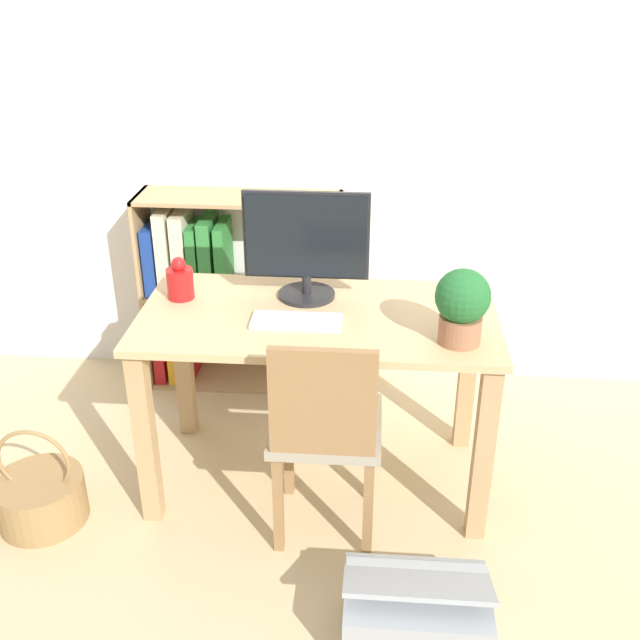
# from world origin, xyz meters

# --- Properties ---
(ground_plane) EXTENTS (10.00, 10.00, 0.00)m
(ground_plane) POSITION_xyz_m (0.00, 0.00, 0.00)
(ground_plane) COLOR #CCB284
(wall_back) EXTENTS (8.00, 0.05, 2.60)m
(wall_back) POSITION_xyz_m (0.00, 0.93, 1.30)
(wall_back) COLOR white
(wall_back) RESTS_ON ground_plane
(desk) EXTENTS (1.36, 0.69, 0.77)m
(desk) POSITION_xyz_m (0.00, 0.00, 0.62)
(desk) COLOR tan
(desk) RESTS_ON ground_plane
(monitor) EXTENTS (0.49, 0.22, 0.43)m
(monitor) POSITION_xyz_m (-0.06, 0.16, 1.00)
(monitor) COLOR #232326
(monitor) RESTS_ON desk
(keyboard) EXTENTS (0.33, 0.14, 0.02)m
(keyboard) POSITION_xyz_m (-0.07, -0.09, 0.78)
(keyboard) COLOR silver
(keyboard) RESTS_ON desk
(vase) EXTENTS (0.10, 0.10, 0.17)m
(vase) POSITION_xyz_m (-0.55, 0.10, 0.84)
(vase) COLOR red
(vase) RESTS_ON desk
(potted_plant) EXTENTS (0.19, 0.19, 0.27)m
(potted_plant) POSITION_xyz_m (0.51, -0.18, 0.91)
(potted_plant) COLOR #9E6647
(potted_plant) RESTS_ON desk
(chair) EXTENTS (0.40, 0.40, 0.87)m
(chair) POSITION_xyz_m (0.05, -0.33, 0.48)
(chair) COLOR #9E937F
(chair) RESTS_ON ground_plane
(bookshelf) EXTENTS (0.96, 0.28, 0.98)m
(bookshelf) POSITION_xyz_m (-0.61, 0.76, 0.52)
(bookshelf) COLOR tan
(bookshelf) RESTS_ON ground_plane
(basket) EXTENTS (0.34, 0.34, 0.42)m
(basket) POSITION_xyz_m (-1.05, -0.34, 0.10)
(basket) COLOR #997547
(basket) RESTS_ON ground_plane
(storage_box) EXTENTS (0.47, 0.34, 0.27)m
(storage_box) POSITION_xyz_m (0.38, -0.80, 0.11)
(storage_box) COLOR #999EA3
(storage_box) RESTS_ON ground_plane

